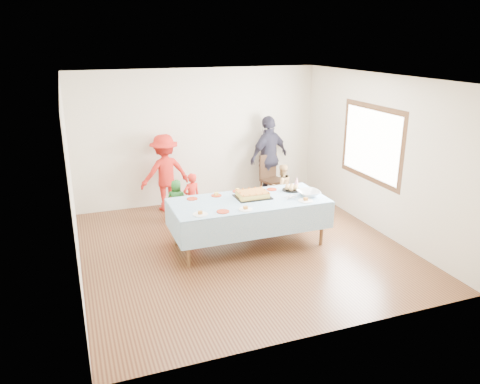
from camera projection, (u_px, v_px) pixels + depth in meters
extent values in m
plane|color=#442213|center=(242.00, 248.00, 7.62)|extent=(5.00, 5.00, 0.00)
cube|color=beige|center=(199.00, 137.00, 9.42)|extent=(5.00, 0.04, 2.70)
cube|color=beige|center=(325.00, 227.00, 4.97)|extent=(5.00, 0.04, 2.70)
cube|color=beige|center=(71.00, 185.00, 6.37)|extent=(0.04, 5.00, 2.70)
cube|color=beige|center=(379.00, 154.00, 8.02)|extent=(0.04, 5.00, 2.70)
cube|color=white|center=(243.00, 78.00, 6.77)|extent=(5.00, 5.00, 0.04)
cube|color=#472B16|center=(371.00, 143.00, 8.14)|extent=(0.03, 1.75, 1.35)
cylinder|color=brown|center=(188.00, 244.00, 6.88)|extent=(0.06, 0.06, 0.73)
cylinder|color=brown|center=(322.00, 224.00, 7.62)|extent=(0.06, 0.06, 0.73)
cylinder|color=brown|center=(175.00, 224.00, 7.63)|extent=(0.06, 0.06, 0.73)
cylinder|color=brown|center=(298.00, 207.00, 8.37)|extent=(0.06, 0.06, 0.73)
cube|color=brown|center=(249.00, 202.00, 7.50)|extent=(2.40, 1.00, 0.04)
cube|color=white|center=(249.00, 200.00, 7.49)|extent=(2.50, 1.10, 0.01)
cube|color=black|center=(253.00, 197.00, 7.61)|extent=(0.56, 0.43, 0.02)
cube|color=#EED75A|center=(253.00, 194.00, 7.60)|extent=(0.47, 0.35, 0.07)
cube|color=#996323|center=(253.00, 192.00, 7.59)|extent=(0.47, 0.35, 0.01)
cylinder|color=black|center=(291.00, 190.00, 7.96)|extent=(0.32, 0.32, 0.02)
sphere|color=tan|center=(296.00, 187.00, 7.97)|extent=(0.08, 0.08, 0.08)
sphere|color=tan|center=(292.00, 186.00, 8.02)|extent=(0.08, 0.08, 0.08)
sphere|color=tan|center=(287.00, 186.00, 8.00)|extent=(0.08, 0.08, 0.08)
sphere|color=tan|center=(287.00, 188.00, 7.92)|extent=(0.08, 0.08, 0.08)
sphere|color=tan|center=(291.00, 189.00, 7.87)|extent=(0.08, 0.08, 0.08)
sphere|color=tan|center=(296.00, 188.00, 7.89)|extent=(0.08, 0.08, 0.08)
sphere|color=tan|center=(291.00, 187.00, 7.94)|extent=(0.08, 0.08, 0.08)
imported|color=silver|center=(309.00, 193.00, 7.67)|extent=(0.36, 0.36, 0.09)
cone|color=silver|center=(297.00, 181.00, 8.24)|extent=(0.09, 0.09, 0.15)
cylinder|color=#B6260D|center=(192.00, 199.00, 7.53)|extent=(0.18, 0.18, 0.01)
cylinder|color=#B6260D|center=(216.00, 195.00, 7.69)|extent=(0.17, 0.17, 0.01)
cylinder|color=#B6260D|center=(238.00, 191.00, 7.89)|extent=(0.17, 0.17, 0.01)
cylinder|color=#B6260D|center=(272.00, 189.00, 7.99)|extent=(0.17, 0.17, 0.01)
cylinder|color=#B6260D|center=(223.00, 211.00, 6.98)|extent=(0.19, 0.19, 0.01)
cylinder|color=white|center=(200.00, 214.00, 6.87)|extent=(0.22, 0.22, 0.01)
cylinder|color=white|center=(245.00, 209.00, 7.07)|extent=(0.21, 0.21, 0.01)
cylinder|color=white|center=(306.00, 201.00, 7.45)|extent=(0.23, 0.23, 0.01)
cylinder|color=black|center=(272.00, 195.00, 9.46)|extent=(0.04, 0.04, 0.43)
cylinder|color=black|center=(285.00, 192.00, 9.66)|extent=(0.04, 0.04, 0.43)
cylinder|color=black|center=(261.00, 191.00, 9.74)|extent=(0.04, 0.04, 0.43)
cylinder|color=black|center=(274.00, 188.00, 9.94)|extent=(0.04, 0.04, 0.43)
cube|color=black|center=(273.00, 181.00, 9.63)|extent=(0.51, 0.51, 0.05)
cube|color=black|center=(268.00, 166.00, 9.69)|extent=(0.42, 0.14, 0.50)
imported|color=red|center=(192.00, 198.00, 8.53)|extent=(0.39, 0.31, 0.94)
imported|color=#27762D|center=(177.00, 200.00, 8.65)|extent=(0.45, 0.38, 0.78)
imported|color=tan|center=(282.00, 187.00, 9.24)|extent=(0.46, 0.38, 0.90)
imported|color=red|center=(165.00, 173.00, 9.08)|extent=(1.05, 0.71, 1.51)
imported|color=#2F2D3E|center=(269.00, 157.00, 9.77)|extent=(1.10, 0.78, 1.74)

